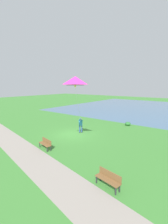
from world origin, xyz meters
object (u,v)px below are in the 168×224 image
Objects in this scene: flying_kite at (75,82)px; lakeside_shrub at (128,124)px; person_kite_flyer at (81,124)px; park_bench_near_walkway at (46,143)px; park_bench_far_walkway at (108,178)px.

flying_kite reaches higher than lakeside_shrub.
person_kite_flyer is at bearing -25.22° from lakeside_shrub.
flying_kite is at bearing 34.05° from person_kite_flyer.
lakeside_shrub is (-12.03, 2.49, -0.26)m from park_bench_near_walkway.
park_bench_near_walkway is 12.29m from lakeside_shrub.
park_bench_near_walkway and park_bench_far_walkway have the same top height.
person_kite_flyer reaches higher than lakeside_shrub.
park_bench_far_walkway reaches higher than lakeside_shrub.
person_kite_flyer reaches higher than park_bench_far_walkway.
person_kite_flyer is at bearing -174.09° from park_bench_near_walkway.
person_kite_flyer is 1.18× the size of park_bench_far_walkway.
lakeside_shrub is at bearing 177.63° from flying_kite.
park_bench_far_walkway is (2.88, 4.83, -5.21)m from flying_kite.
person_kite_flyer is 10.09m from park_bench_far_walkway.
park_bench_far_walkway is at bearing 47.79° from person_kite_flyer.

